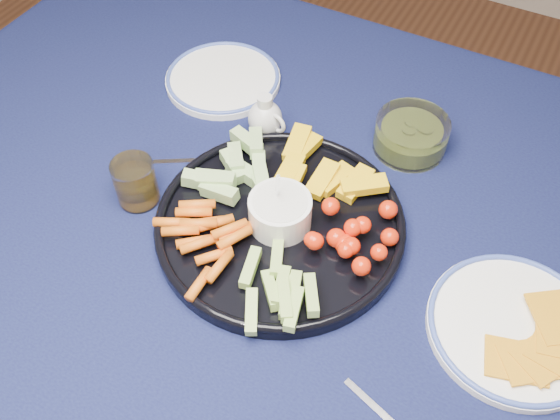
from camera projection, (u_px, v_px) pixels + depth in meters
The scene contains 8 objects.
dining_table at pixel (316, 236), 1.12m from camera, with size 1.67×1.07×0.75m.
crudite_platter at pixel (279, 220), 1.00m from camera, with size 0.40×0.40×0.13m.
creamer_pitcher at pixel (266, 119), 1.13m from camera, with size 0.08×0.06×0.09m.
pickle_bowl at pixel (411, 136), 1.11m from camera, with size 0.13×0.13×0.06m.
cheese_plate at pixel (515, 326), 0.89m from camera, with size 0.25×0.25×0.03m.
juice_tumbler at pixel (136, 184), 1.03m from camera, with size 0.07×0.07×0.08m.
fork_left at pixel (206, 160), 1.11m from camera, with size 0.15×0.10×0.00m.
side_plate_extra at pixel (223, 78), 1.24m from camera, with size 0.23×0.23×0.02m.
Camera 1 is at (0.26, -0.62, 1.55)m, focal length 40.00 mm.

